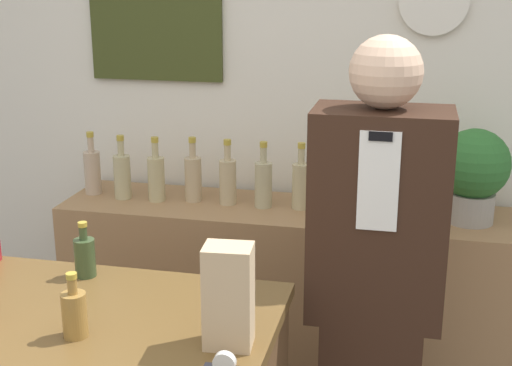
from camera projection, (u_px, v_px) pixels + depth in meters
name	position (u px, v px, depth m)	size (l,w,h in m)	color
back_wall	(285.00, 101.00, 3.23)	(5.20, 0.09, 2.70)	silver
back_shelf	(285.00, 307.00, 3.20)	(1.96, 0.46, 0.94)	#9E754C
shopkeeper	(374.00, 298.00, 2.39)	(0.44, 0.28, 1.74)	#331E14
potted_plant	(474.00, 171.00, 2.84)	(0.28, 0.28, 0.39)	#9E998E
paper_bag	(229.00, 296.00, 1.85)	(0.13, 0.11, 0.28)	tan
counter_bottle_3	(85.00, 256.00, 2.29)	(0.07, 0.07, 0.18)	#364828
counter_bottle_4	(74.00, 313.00, 1.91)	(0.07, 0.07, 0.18)	olive
shelf_bottle_0	(92.00, 171.00, 3.24)	(0.08, 0.08, 0.29)	tan
shelf_bottle_1	(122.00, 175.00, 3.18)	(0.08, 0.08, 0.29)	tan
shelf_bottle_2	(156.00, 177.00, 3.14)	(0.08, 0.08, 0.29)	tan
shelf_bottle_3	(193.00, 177.00, 3.14)	(0.08, 0.08, 0.29)	tan
shelf_bottle_4	(228.00, 180.00, 3.10)	(0.08, 0.08, 0.29)	tan
shelf_bottle_5	(263.00, 183.00, 3.06)	(0.08, 0.08, 0.29)	tan
shelf_bottle_6	(301.00, 184.00, 3.04)	(0.08, 0.08, 0.29)	tan
shelf_bottle_7	(338.00, 187.00, 3.00)	(0.08, 0.08, 0.29)	tan
shelf_bottle_8	(376.00, 191.00, 2.94)	(0.08, 0.08, 0.29)	tan
shelf_bottle_9	(416.00, 193.00, 2.92)	(0.08, 0.08, 0.29)	tan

